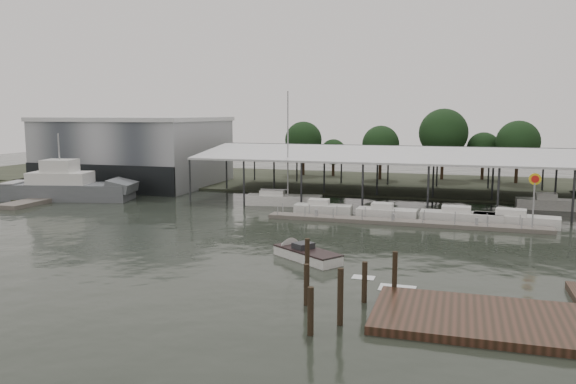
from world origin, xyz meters
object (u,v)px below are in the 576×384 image
(grey_trawler, at_px, (69,188))
(speedboat_underway, at_px, (303,253))
(shell_fuel_sign, at_px, (534,190))
(white_sailboat, at_px, (283,200))

(grey_trawler, distance_m, speedboat_underway, 41.77)
(shell_fuel_sign, bearing_deg, speedboat_underway, -138.61)
(speedboat_underway, bearing_deg, white_sailboat, -33.95)
(grey_trawler, height_order, white_sailboat, white_sailboat)
(shell_fuel_sign, relative_size, white_sailboat, 0.40)
(grey_trawler, bearing_deg, shell_fuel_sign, -16.74)
(white_sailboat, bearing_deg, grey_trawler, -179.70)
(white_sailboat, bearing_deg, shell_fuel_sign, -24.19)
(shell_fuel_sign, height_order, white_sailboat, white_sailboat)
(shell_fuel_sign, distance_m, grey_trawler, 55.06)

